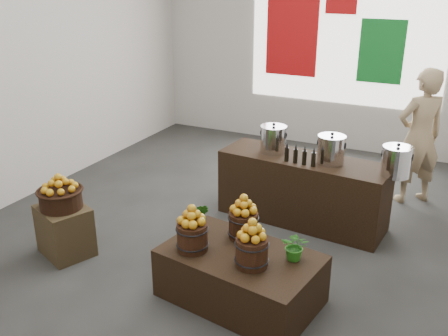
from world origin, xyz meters
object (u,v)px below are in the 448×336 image
at_px(counter, 302,190).
at_px(stock_pot_left, 273,140).
at_px(wicker_basket, 61,199).
at_px(stock_pot_center, 331,150).
at_px(display_table, 240,276).
at_px(stock_pot_right, 396,162).
at_px(shopper, 419,137).
at_px(crate, 65,230).

height_order(counter, stock_pot_left, stock_pot_left).
bearing_deg(wicker_basket, stock_pot_center, 37.77).
relative_size(counter, stock_pot_center, 6.47).
height_order(counter, stock_pot_center, stock_pot_center).
height_order(display_table, stock_pot_right, stock_pot_right).
relative_size(stock_pot_center, stock_pot_right, 1.00).
bearing_deg(stock_pot_right, shopper, 85.39).
bearing_deg(stock_pot_right, counter, 174.79).
distance_m(wicker_basket, stock_pot_right, 3.60).
distance_m(wicker_basket, stock_pot_left, 2.55).
bearing_deg(counter, wicker_basket, -132.52).
bearing_deg(stock_pot_left, shopper, 36.88).
bearing_deg(stock_pot_center, counter, 174.79).
xyz_separation_m(counter, stock_pot_center, (0.32, -0.03, 0.57)).
distance_m(counter, stock_pot_left, 0.70).
distance_m(counter, stock_pot_right, 1.20).
bearing_deg(wicker_basket, stock_pot_left, 49.18).
bearing_deg(crate, wicker_basket, 0.00).
relative_size(stock_pot_left, shopper, 0.17).
relative_size(crate, wicker_basket, 1.25).
bearing_deg(stock_pot_left, counter, -5.21).
bearing_deg(stock_pot_left, crate, -130.82).
xyz_separation_m(display_table, stock_pot_right, (1.06, 1.69, 0.73)).
height_order(stock_pot_right, shopper, shopper).
bearing_deg(stock_pot_right, crate, -150.24).
xyz_separation_m(crate, display_table, (2.04, 0.08, -0.03)).
height_order(counter, shopper, shopper).
height_order(display_table, counter, counter).
distance_m(wicker_basket, display_table, 2.09).
distance_m(stock_pot_left, stock_pot_right, 1.46).
relative_size(crate, shopper, 0.31).
xyz_separation_m(stock_pot_center, shopper, (0.83, 1.24, -0.08)).
bearing_deg(counter, stock_pot_center, -0.00).
height_order(counter, stock_pot_right, stock_pot_right).
bearing_deg(display_table, shopper, 77.68).
bearing_deg(stock_pot_left, wicker_basket, -130.82).
bearing_deg(display_table, stock_pot_right, 66.82).
bearing_deg(stock_pot_center, stock_pot_left, 174.79).
xyz_separation_m(crate, stock_pot_left, (1.65, 1.91, 0.70)).
height_order(crate, stock_pot_left, stock_pot_left).
distance_m(crate, stock_pot_left, 2.62).
height_order(crate, stock_pot_center, stock_pot_center).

